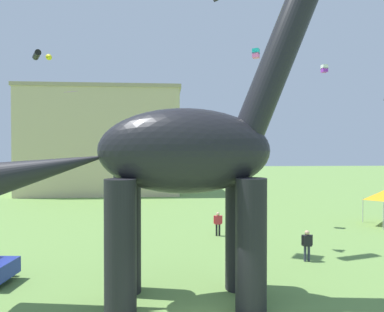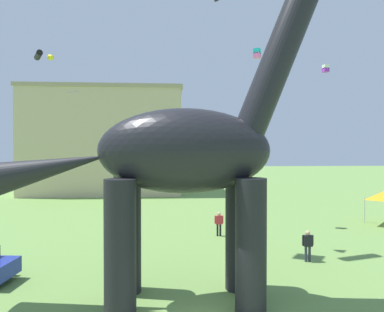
# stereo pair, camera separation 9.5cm
# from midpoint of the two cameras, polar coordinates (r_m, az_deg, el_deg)

# --- Properties ---
(dinosaur_sculpture) EXTENTS (15.84, 3.36, 16.55)m
(dinosaur_sculpture) POSITION_cam_midpoint_polar(r_m,az_deg,el_deg) (13.49, -1.33, 0.86)
(dinosaur_sculpture) COLOR black
(dinosaur_sculpture) RESTS_ON ground_plane
(person_far_spectator) EXTENTS (0.40, 0.17, 1.06)m
(person_far_spectator) POSITION_cam_midpoint_polar(r_m,az_deg,el_deg) (22.66, 6.96, -12.78)
(person_far_spectator) COLOR #6B6056
(person_far_spectator) RESTS_ON ground_plane
(person_near_flyer) EXTENTS (0.63, 0.28, 1.68)m
(person_near_flyer) POSITION_cam_midpoint_polar(r_m,az_deg,el_deg) (20.06, 18.86, -13.52)
(person_near_flyer) COLOR #2D3347
(person_near_flyer) RESTS_ON ground_plane
(person_vendor_side) EXTENTS (0.63, 0.28, 1.68)m
(person_vendor_side) POSITION_cam_midpoint_polar(r_m,az_deg,el_deg) (24.54, 4.62, -10.82)
(person_vendor_side) COLOR black
(person_vendor_side) RESTS_ON ground_plane
(kite_near_high) EXTENTS (0.68, 0.68, 0.71)m
(kite_near_high) POSITION_cam_midpoint_polar(r_m,az_deg,el_deg) (28.80, 10.89, 16.45)
(kite_near_high) COLOR #19B2B7
(kite_mid_center) EXTENTS (1.08, 0.98, 0.16)m
(kite_mid_center) POSITION_cam_midpoint_polar(r_m,az_deg,el_deg) (29.48, -19.19, 10.07)
(kite_mid_center) COLOR purple
(kite_far_right) EXTENTS (1.86, 1.85, 0.53)m
(kite_far_right) POSITION_cam_midpoint_polar(r_m,az_deg,el_deg) (33.33, -23.76, 15.08)
(kite_far_right) COLOR black
(kite_mid_left) EXTENTS (0.41, 0.41, 0.54)m
(kite_mid_left) POSITION_cam_midpoint_polar(r_m,az_deg,el_deg) (27.44, 21.47, 13.43)
(kite_mid_left) COLOR white
(background_building_block) EXTENTS (21.52, 10.92, 14.67)m
(background_building_block) POSITION_cam_midpoint_polar(r_m,az_deg,el_deg) (50.51, -14.03, 2.38)
(background_building_block) COLOR #CCB78E
(background_building_block) RESTS_ON ground_plane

